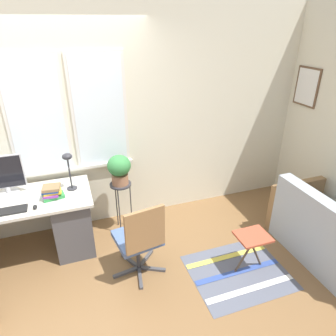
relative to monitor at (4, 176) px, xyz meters
The scene contains 15 objects.
ground_plane 1.18m from the monitor, 50.50° to the right, with size 14.00×14.00×0.00m, color brown.
wall_back_with_window 0.66m from the monitor, 29.31° to the left, with size 9.00×0.12×2.70m.
wall_right_with_picture 3.88m from the monitor, ahead, with size 0.08×9.00×2.70m.
desk 0.61m from the monitor, 127.36° to the right, with size 1.98×0.72×0.73m.
monitor is the anchor object (origin of this frame).
keyboard 0.44m from the monitor, 89.15° to the right, with size 0.41×0.14×0.02m.
mouse 0.54m from the monitor, 55.40° to the right, with size 0.04×0.07×0.04m.
desk_lamp 0.68m from the monitor, 10.47° to the right, with size 0.11×0.11×0.43m.
book_stack 0.55m from the monitor, 29.70° to the right, with size 0.24×0.17×0.14m.
office_chair_swivel 1.61m from the monitor, 36.02° to the right, with size 0.56×0.56×0.90m.
couch_loveseat 3.63m from the monitor, 21.91° to the right, with size 0.77×1.32×0.83m.
plant_stand 1.28m from the monitor, ahead, with size 0.26×0.26×0.67m.
potted_plant 1.23m from the monitor, ahead, with size 0.28×0.28×0.37m.
floor_rug_striped 2.72m from the monitor, 29.03° to the right, with size 1.02×0.85×0.01m.
folding_stool 2.72m from the monitor, 27.28° to the right, with size 0.34×0.29×0.45m.
Camera 1 is at (0.27, -2.71, 2.44)m, focal length 32.00 mm.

